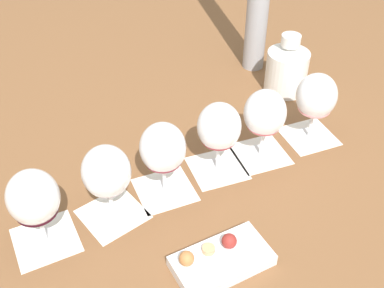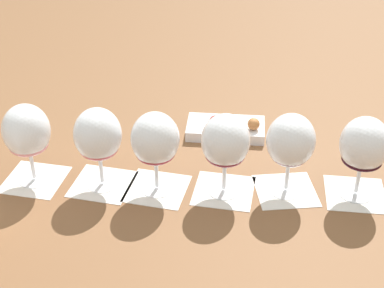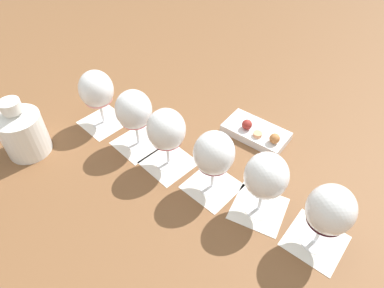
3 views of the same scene
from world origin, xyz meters
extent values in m
plane|color=brown|center=(0.00, 0.00, 0.00)|extent=(8.00, 8.00, 0.00)
cube|color=silver|center=(-0.32, -0.08, 0.00)|extent=(0.13, 0.13, 0.00)
cube|color=silver|center=(-0.18, -0.05, 0.00)|extent=(0.13, 0.13, 0.00)
cube|color=silver|center=(-0.07, -0.02, 0.00)|extent=(0.13, 0.13, 0.00)
cube|color=silver|center=(0.06, 0.01, 0.00)|extent=(0.13, 0.13, 0.00)
cube|color=silver|center=(0.18, 0.06, 0.00)|extent=(0.16, 0.16, 0.00)
cube|color=silver|center=(0.31, 0.09, 0.00)|extent=(0.14, 0.14, 0.00)
cylinder|color=white|center=(-0.32, -0.08, 0.00)|extent=(0.07, 0.07, 0.01)
cylinder|color=white|center=(-0.32, -0.08, 0.04)|extent=(0.01, 0.01, 0.07)
ellipsoid|color=white|center=(-0.32, -0.08, 0.12)|extent=(0.09, 0.09, 0.11)
ellipsoid|color=pink|center=(-0.32, -0.08, 0.09)|extent=(0.08, 0.08, 0.03)
cylinder|color=white|center=(-0.18, -0.05, 0.00)|extent=(0.07, 0.07, 0.01)
cylinder|color=white|center=(-0.18, -0.05, 0.04)|extent=(0.01, 0.01, 0.07)
ellipsoid|color=white|center=(-0.18, -0.05, 0.12)|extent=(0.09, 0.09, 0.11)
ellipsoid|color=#CA505A|center=(-0.18, -0.05, 0.09)|extent=(0.08, 0.08, 0.03)
cylinder|color=white|center=(-0.07, -0.02, 0.00)|extent=(0.07, 0.07, 0.01)
cylinder|color=white|center=(-0.07, -0.02, 0.04)|extent=(0.01, 0.01, 0.07)
ellipsoid|color=white|center=(-0.07, -0.02, 0.12)|extent=(0.09, 0.09, 0.11)
ellipsoid|color=maroon|center=(-0.07, -0.02, 0.09)|extent=(0.08, 0.08, 0.03)
cylinder|color=white|center=(0.06, 0.01, 0.00)|extent=(0.07, 0.07, 0.01)
cylinder|color=white|center=(0.06, 0.01, 0.04)|extent=(0.01, 0.01, 0.07)
ellipsoid|color=white|center=(0.06, 0.01, 0.12)|extent=(0.09, 0.09, 0.11)
ellipsoid|color=maroon|center=(0.06, 0.01, 0.09)|extent=(0.08, 0.08, 0.03)
cylinder|color=white|center=(0.18, 0.06, 0.00)|extent=(0.07, 0.07, 0.01)
cylinder|color=white|center=(0.18, 0.06, 0.04)|extent=(0.01, 0.01, 0.07)
ellipsoid|color=white|center=(0.18, 0.06, 0.12)|extent=(0.09, 0.09, 0.11)
ellipsoid|color=#4B1322|center=(0.18, 0.06, 0.09)|extent=(0.08, 0.08, 0.04)
cylinder|color=white|center=(0.31, 0.09, 0.00)|extent=(0.07, 0.07, 0.01)
cylinder|color=white|center=(0.31, 0.09, 0.04)|extent=(0.01, 0.01, 0.07)
ellipsoid|color=white|center=(0.31, 0.09, 0.12)|extent=(0.09, 0.09, 0.11)
ellipsoid|color=black|center=(0.31, 0.09, 0.08)|extent=(0.08, 0.08, 0.02)
cylinder|color=white|center=(-0.34, -0.29, 0.06)|extent=(0.11, 0.11, 0.12)
cone|color=white|center=(-0.34, -0.29, 0.13)|extent=(0.11, 0.11, 0.02)
cylinder|color=white|center=(-0.34, -0.29, 0.15)|extent=(0.05, 0.05, 0.03)
cube|color=silver|center=(0.00, 0.23, 0.01)|extent=(0.20, 0.14, 0.02)
sphere|color=#B2703D|center=(0.07, 0.23, 0.04)|extent=(0.03, 0.03, 0.03)
cylinder|color=tan|center=(0.02, 0.21, 0.03)|extent=(0.02, 0.02, 0.01)
sphere|color=maroon|center=(-0.02, 0.21, 0.04)|extent=(0.03, 0.03, 0.03)
camera|label=1|loc=(0.19, 0.74, 0.74)|focal=45.00mm
camera|label=2|loc=(0.32, -0.90, 0.72)|focal=55.00mm
camera|label=3|loc=(0.44, -0.35, 0.67)|focal=32.00mm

